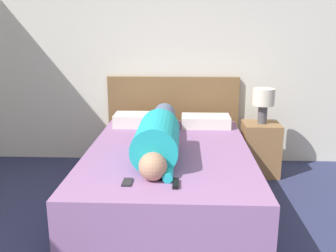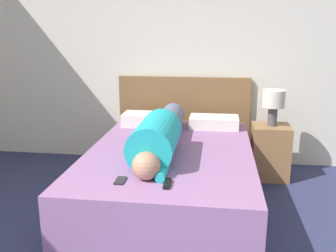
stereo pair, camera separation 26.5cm
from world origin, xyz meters
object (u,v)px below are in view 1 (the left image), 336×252
object	(u,v)px
bed	(169,178)
nightstand	(260,149)
pillow_second	(206,121)
cell_phone	(127,182)
table_lamp	(263,100)
pillow_near_headboard	(140,120)
person_lying	(159,134)
tv_remote	(176,183)

from	to	relation	value
bed	nightstand	xyz separation A→B (m)	(0.96, 0.81, 0.02)
bed	pillow_second	bearing A→B (deg)	65.81
pillow_second	cell_phone	distance (m)	1.65
table_lamp	pillow_second	world-z (taller)	table_lamp
bed	pillow_near_headboard	xyz separation A→B (m)	(-0.34, 0.80, 0.33)
bed	person_lying	distance (m)	0.42
pillow_near_headboard	tv_remote	bearing A→B (deg)	-74.86
person_lying	pillow_near_headboard	bearing A→B (deg)	107.24
cell_phone	person_lying	bearing A→B (deg)	76.07
person_lying	cell_phone	world-z (taller)	person_lying
table_lamp	tv_remote	world-z (taller)	table_lamp
bed	person_lying	bearing A→B (deg)	-147.47
pillow_near_headboard	cell_phone	xyz separation A→B (m)	(0.09, -1.54, -0.06)
person_lying	tv_remote	bearing A→B (deg)	-77.45
tv_remote	cell_phone	size ratio (longest dim) A/B	1.15
table_lamp	cell_phone	size ratio (longest dim) A/B	2.85
table_lamp	tv_remote	distance (m)	1.82
tv_remote	cell_phone	xyz separation A→B (m)	(-0.33, 0.02, -0.01)
pillow_second	table_lamp	bearing A→B (deg)	0.92
pillow_near_headboard	cell_phone	world-z (taller)	pillow_near_headboard
nightstand	tv_remote	distance (m)	1.81
bed	person_lying	world-z (taller)	person_lying
table_lamp	bed	bearing A→B (deg)	-139.74
person_lying	table_lamp	bearing A→B (deg)	39.71
table_lamp	cell_phone	bearing A→B (deg)	-127.97
person_lying	tv_remote	xyz separation A→B (m)	(0.16, -0.71, -0.14)
person_lying	tv_remote	distance (m)	0.74
bed	pillow_second	distance (m)	0.93
cell_phone	nightstand	bearing A→B (deg)	52.03
bed	table_lamp	world-z (taller)	table_lamp
bed	table_lamp	bearing A→B (deg)	40.26
nightstand	pillow_near_headboard	size ratio (longest dim) A/B	1.07
table_lamp	cell_phone	distance (m)	1.98
person_lying	pillow_second	distance (m)	0.96
tv_remote	person_lying	bearing A→B (deg)	102.55
bed	nightstand	bearing A→B (deg)	40.26
table_lamp	pillow_near_headboard	size ratio (longest dim) A/B	0.69
pillow_near_headboard	pillow_second	xyz separation A→B (m)	(0.70, 0.00, -0.01)
bed	pillow_near_headboard	world-z (taller)	pillow_near_headboard
pillow_near_headboard	tv_remote	distance (m)	1.61
bed	tv_remote	bearing A→B (deg)	-84.22
bed	cell_phone	distance (m)	0.82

